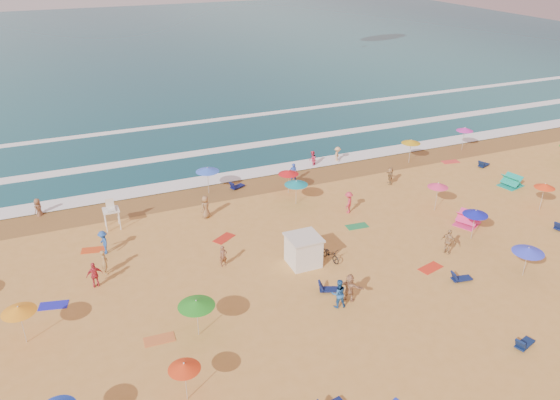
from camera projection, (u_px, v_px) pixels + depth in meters
name	position (u px, v px, depth m)	size (l,w,h in m)	color
ground	(293.00, 258.00, 38.06)	(220.00, 220.00, 0.00)	gold
ocean	(120.00, 48.00, 107.66)	(220.00, 140.00, 0.18)	#0C4756
wet_sand	(236.00, 188.00, 48.42)	(220.00, 220.00, 0.00)	olive
surf_foam	(208.00, 154.00, 55.68)	(200.00, 18.70, 0.05)	white
cabana	(303.00, 251.00, 36.96)	(2.00, 2.00, 2.00)	white
cabana_roof	(304.00, 237.00, 36.50)	(2.20, 2.20, 0.12)	silver
bicycle	(330.00, 254.00, 37.60)	(0.64, 1.84, 0.96)	black
lifeguard_stand	(112.00, 216.00, 41.45)	(1.20, 1.20, 2.10)	white
beach_umbrellas	(325.00, 217.00, 39.06)	(55.29, 25.26, 0.68)	green
loungers	(383.00, 271.00, 36.22)	(45.84, 26.68, 0.34)	#0E194A
towels	(254.00, 291.00, 34.46)	(49.46, 27.68, 0.03)	#D6431A
popup_tents	(491.00, 197.00, 45.47)	(10.82, 6.40, 1.20)	#EE3580
beachgoers	(257.00, 232.00, 39.60)	(37.06, 25.66, 2.15)	#DB364B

